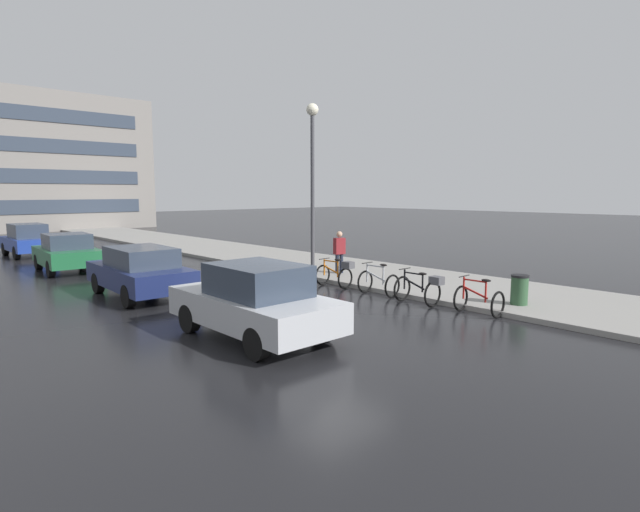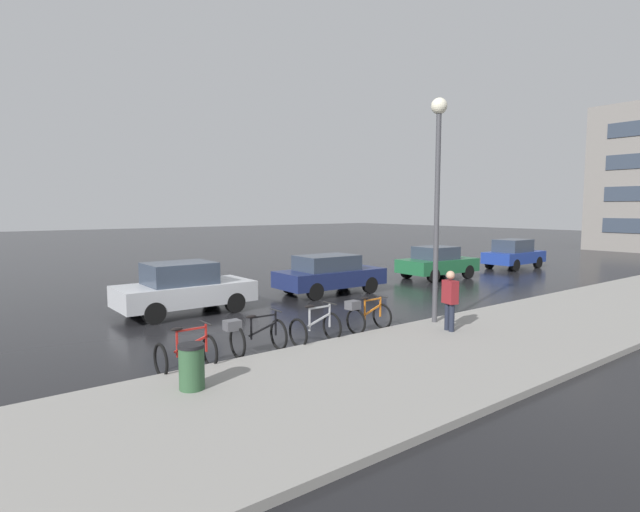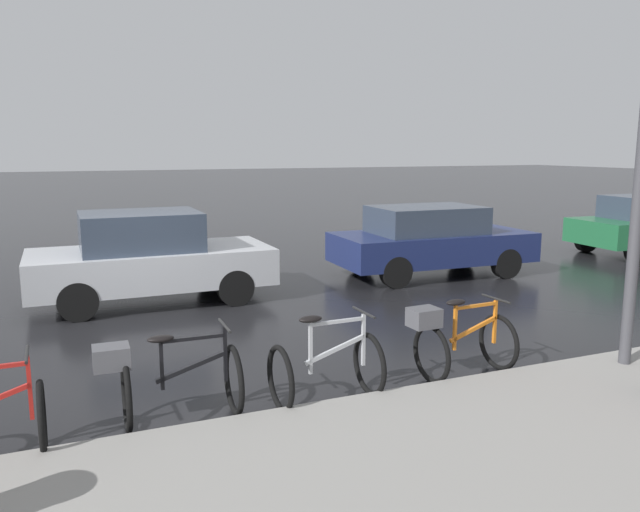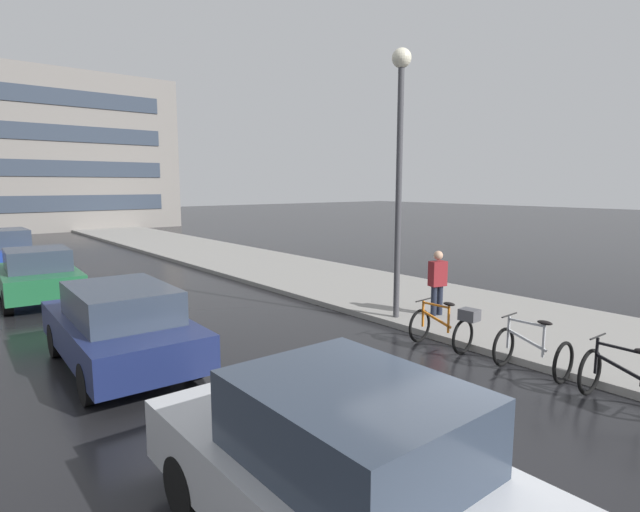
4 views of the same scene
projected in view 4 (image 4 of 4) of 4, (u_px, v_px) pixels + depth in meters
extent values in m
plane|color=black|center=(493.00, 482.00, 5.51)|extent=(140.00, 140.00, 0.00)
cube|color=gray|center=(329.00, 280.00, 16.94)|extent=(4.80, 60.00, 0.14)
torus|color=black|center=(590.00, 372.00, 7.78)|extent=(0.74, 0.08, 0.74)
cube|color=black|center=(596.00, 356.00, 7.67)|extent=(0.04, 0.04, 0.57)
cube|color=black|center=(620.00, 348.00, 7.39)|extent=(0.05, 0.64, 0.04)
cube|color=black|center=(620.00, 368.00, 7.41)|extent=(0.05, 0.73, 0.26)
cylinder|color=black|center=(598.00, 336.00, 7.63)|extent=(0.50, 0.04, 0.03)
torus|color=black|center=(503.00, 347.00, 9.02)|extent=(0.72, 0.08, 0.71)
torus|color=black|center=(563.00, 363.00, 8.22)|extent=(0.72, 0.08, 0.71)
cube|color=#ADAFB5|center=(544.00, 341.00, 8.44)|extent=(0.04, 0.04, 0.57)
cube|color=#ADAFB5|center=(508.00, 332.00, 8.92)|extent=(0.04, 0.04, 0.59)
cube|color=#ADAFB5|center=(526.00, 322.00, 8.64)|extent=(0.05, 0.64, 0.04)
cube|color=#ADAFB5|center=(527.00, 340.00, 8.67)|extent=(0.06, 0.72, 0.26)
ellipsoid|color=black|center=(545.00, 323.00, 8.39)|extent=(0.15, 0.26, 0.07)
cylinder|color=black|center=(509.00, 315.00, 8.87)|extent=(0.50, 0.04, 0.03)
torus|color=black|center=(420.00, 326.00, 10.39)|extent=(0.71, 0.10, 0.71)
torus|color=black|center=(463.00, 337.00, 9.64)|extent=(0.71, 0.10, 0.71)
cube|color=orange|center=(449.00, 319.00, 9.84)|extent=(0.04, 0.04, 0.56)
cube|color=orange|center=(423.00, 314.00, 10.29)|extent=(0.04, 0.04, 0.54)
cube|color=orange|center=(436.00, 305.00, 10.04)|extent=(0.07, 0.61, 0.04)
cube|color=orange|center=(437.00, 319.00, 10.06)|extent=(0.08, 0.70, 0.25)
ellipsoid|color=black|center=(449.00, 304.00, 9.80)|extent=(0.15, 0.27, 0.07)
cylinder|color=black|center=(423.00, 300.00, 10.25)|extent=(0.50, 0.06, 0.03)
cube|color=#4C4C51|center=(469.00, 315.00, 9.49)|extent=(0.30, 0.36, 0.22)
cube|color=#B2B5BA|center=(338.00, 484.00, 4.40)|extent=(1.92, 4.18, 0.64)
cube|color=#2D3847|center=(352.00, 422.00, 4.18)|extent=(1.57, 2.03, 0.67)
cylinder|color=black|center=(186.00, 486.00, 4.91)|extent=(0.22, 0.64, 0.64)
cylinder|color=black|center=(321.00, 432.00, 5.97)|extent=(0.22, 0.64, 0.64)
cube|color=navy|center=(120.00, 333.00, 8.94)|extent=(2.00, 4.30, 0.62)
cube|color=#2D3847|center=(121.00, 302.00, 8.72)|extent=(1.60, 2.33, 0.57)
cylinder|color=black|center=(56.00, 340.00, 9.53)|extent=(0.24, 0.65, 0.64)
cylinder|color=black|center=(144.00, 325.00, 10.52)|extent=(0.24, 0.65, 0.64)
cylinder|color=black|center=(89.00, 383.00, 7.45)|extent=(0.24, 0.65, 0.64)
cylinder|color=black|center=(194.00, 360.00, 8.44)|extent=(0.24, 0.65, 0.64)
cube|color=#1E6038|center=(38.00, 280.00, 13.97)|extent=(2.09, 3.88, 0.62)
cube|color=#2D3847|center=(37.00, 259.00, 13.76)|extent=(1.63, 1.81, 0.58)
cylinder|color=black|center=(2.00, 287.00, 14.47)|extent=(0.26, 0.65, 0.64)
cylinder|color=black|center=(65.00, 281.00, 15.43)|extent=(0.26, 0.65, 0.64)
cylinder|color=black|center=(8.00, 302.00, 12.59)|extent=(0.26, 0.65, 0.64)
cylinder|color=black|center=(80.00, 294.00, 13.55)|extent=(0.26, 0.65, 0.64)
cube|color=navy|center=(7.00, 255.00, 18.99)|extent=(1.75, 3.78, 0.61)
cube|color=#2D3847|center=(6.00, 238.00, 18.78)|extent=(1.42, 1.97, 0.68)
cylinder|color=black|center=(24.00, 257.00, 20.40)|extent=(0.23, 0.64, 0.64)
cylinder|color=black|center=(36.00, 264.00, 18.61)|extent=(0.23, 0.64, 0.64)
cylinder|color=#1E2333|center=(434.00, 304.00, 11.99)|extent=(0.14, 0.14, 0.86)
cylinder|color=#1E2333|center=(440.00, 303.00, 12.07)|extent=(0.14, 0.14, 0.86)
cube|color=maroon|center=(438.00, 274.00, 11.93)|extent=(0.45, 0.33, 0.60)
sphere|color=tan|center=(438.00, 255.00, 11.86)|extent=(0.22, 0.22, 0.22)
cylinder|color=#424247|center=(398.00, 199.00, 11.50)|extent=(0.14, 0.14, 5.88)
sphere|color=#F2EACC|center=(402.00, 58.00, 11.06)|extent=(0.44, 0.44, 0.44)
cube|color=gray|center=(44.00, 153.00, 36.48)|extent=(17.52, 7.33, 11.14)
cube|color=#333D4C|center=(59.00, 203.00, 34.13)|extent=(14.37, 0.06, 1.10)
cube|color=#333D4C|center=(56.00, 168.00, 33.79)|extent=(14.37, 0.06, 1.10)
cube|color=#333D4C|center=(54.00, 132.00, 33.46)|extent=(14.37, 0.06, 1.10)
cube|color=#333D4C|center=(51.00, 96.00, 33.12)|extent=(14.37, 0.06, 1.10)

